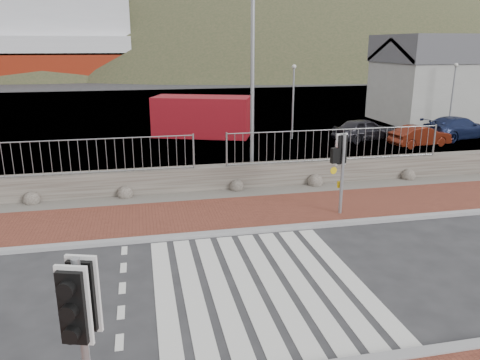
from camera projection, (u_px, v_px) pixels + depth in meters
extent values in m
plane|color=#28282B|center=(259.00, 285.00, 10.47)|extent=(220.00, 220.00, 0.00)
cube|color=brown|center=(224.00, 215.00, 14.68)|extent=(40.00, 3.00, 0.08)
cube|color=gray|center=(233.00, 232.00, 13.27)|extent=(40.00, 0.25, 0.12)
cube|color=silver|center=(165.00, 295.00, 10.04)|extent=(0.42, 5.60, 0.01)
cube|color=silver|center=(193.00, 292.00, 10.16)|extent=(0.42, 5.60, 0.01)
cube|color=silver|center=(220.00, 289.00, 10.29)|extent=(0.42, 5.60, 0.01)
cube|color=silver|center=(246.00, 286.00, 10.41)|extent=(0.42, 5.60, 0.01)
cube|color=silver|center=(272.00, 283.00, 10.53)|extent=(0.42, 5.60, 0.01)
cube|color=silver|center=(298.00, 281.00, 10.65)|extent=(0.42, 5.60, 0.01)
cube|color=silver|center=(322.00, 278.00, 10.77)|extent=(0.42, 5.60, 0.01)
cube|color=silver|center=(347.00, 275.00, 10.89)|extent=(0.42, 5.60, 0.01)
cube|color=#59544C|center=(214.00, 195.00, 16.56)|extent=(40.00, 1.50, 0.06)
cube|color=#4C463F|center=(210.00, 178.00, 17.19)|extent=(40.00, 0.60, 0.90)
cylinder|color=gray|center=(68.00, 140.00, 15.62)|extent=(8.40, 0.04, 0.04)
cylinder|color=gray|center=(194.00, 152.00, 16.64)|extent=(0.07, 0.07, 1.20)
cylinder|color=gray|center=(336.00, 130.00, 17.56)|extent=(8.40, 0.04, 0.04)
cylinder|color=gray|center=(227.00, 150.00, 16.88)|extent=(0.07, 0.07, 1.20)
cylinder|color=gray|center=(434.00, 141.00, 18.58)|extent=(0.07, 0.07, 1.20)
cube|color=#4C4C4F|center=(171.00, 113.00, 36.66)|extent=(120.00, 40.00, 0.50)
cube|color=#3F4C54|center=(154.00, 80.00, 69.51)|extent=(220.00, 50.00, 0.05)
cube|color=silver|center=(24.00, 17.00, 68.05)|extent=(30.00, 12.00, 6.00)
cube|color=#9E9E99|center=(466.00, 92.00, 32.62)|extent=(12.00, 6.00, 4.00)
cube|color=#4C4C51|center=(472.00, 48.00, 31.81)|extent=(12.20, 6.20, 1.80)
ellipsoid|color=#2F3721|center=(80.00, 172.00, 95.54)|extent=(106.40, 68.40, 76.00)
ellipsoid|color=#2F3721|center=(290.00, 187.00, 106.30)|extent=(140.00, 90.00, 100.00)
ellipsoid|color=#2F3721|center=(467.00, 152.00, 113.70)|extent=(112.00, 72.00, 80.00)
cylinder|color=gray|center=(86.00, 358.00, 5.89)|extent=(0.11, 0.11, 2.76)
cube|color=black|center=(80.00, 299.00, 5.66)|extent=(0.45, 0.35, 1.04)
sphere|color=red|center=(77.00, 277.00, 5.57)|extent=(0.15, 0.15, 0.15)
cylinder|color=gray|center=(342.00, 175.00, 14.38)|extent=(0.10, 0.10, 2.62)
cube|color=#C5A10B|center=(342.00, 185.00, 14.47)|extent=(0.14, 0.10, 0.21)
cube|color=black|center=(344.00, 150.00, 14.16)|extent=(0.41, 0.29, 0.98)
sphere|color=#0CE53F|center=(343.00, 159.00, 14.24)|extent=(0.14, 0.14, 0.14)
cube|color=black|center=(334.00, 156.00, 14.07)|extent=(0.23, 0.19, 0.47)
cylinder|color=gray|center=(252.00, 72.00, 17.26)|extent=(0.15, 0.15, 8.37)
cube|color=maroon|center=(202.00, 116.00, 27.18)|extent=(5.94, 4.06, 2.29)
imported|color=black|center=(365.00, 130.00, 25.91)|extent=(3.88, 2.14, 1.25)
imported|color=#53170B|center=(420.00, 136.00, 24.58)|extent=(3.44, 1.63, 1.09)
imported|color=#151F44|center=(457.00, 128.00, 26.45)|extent=(4.68, 2.81, 1.27)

